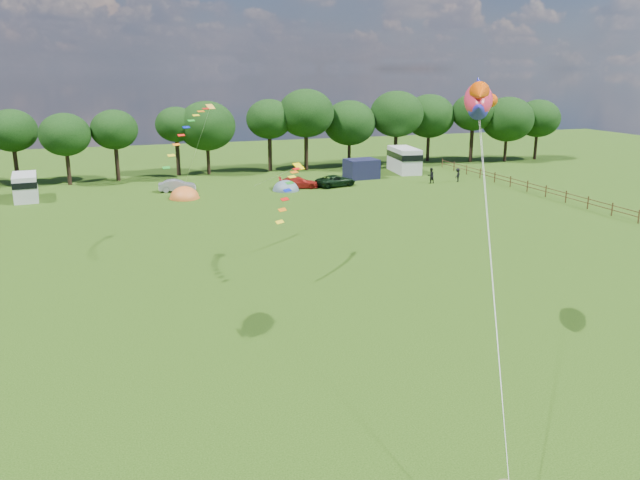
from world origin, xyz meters
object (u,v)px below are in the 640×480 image
object	(u,v)px
car_d	(336,181)
campervan_d	(404,159)
car_c	(298,183)
tent_greyblue	(286,190)
car_b	(177,186)
fish_kite	(478,100)
campervan_b	(25,186)
walker_a	(431,176)
walker_b	(458,175)
tent_orange	(185,198)

from	to	relation	value
car_d	campervan_d	size ratio (longest dim) A/B	0.71
car_c	tent_greyblue	world-z (taller)	car_c
car_b	fish_kite	size ratio (longest dim) A/B	1.02
campervan_b	walker_a	bearing A→B (deg)	-101.31
tent_greyblue	walker_a	world-z (taller)	walker_a
campervan_d	car_d	bearing A→B (deg)	127.03
campervan_b	campervan_d	xyz separation A→B (m)	(43.56, 3.37, 0.27)
car_d	fish_kite	bearing A→B (deg)	154.63
car_b	walker_a	distance (m)	28.39
car_c	fish_kite	size ratio (longest dim) A/B	1.18
campervan_b	walker_a	xyz separation A→B (m)	(42.86, -4.89, -0.49)
car_b	car_d	distance (m)	17.29
car_c	walker_b	distance (m)	18.79
campervan_d	tent_greyblue	bearing A→B (deg)	119.45
car_d	tent_greyblue	distance (m)	5.98
tent_orange	tent_greyblue	bearing A→B (deg)	4.20
car_b	car_c	size ratio (longest dim) A/B	0.86
car_c	fish_kite	distance (m)	43.07
campervan_b	fish_kite	size ratio (longest dim) A/B	1.51
campervan_b	walker_b	size ratio (longest dim) A/B	3.41
car_c	walker_b	world-z (taller)	walker_b
campervan_b	campervan_d	size ratio (longest dim) A/B	0.82
tent_greyblue	walker_a	size ratio (longest dim) A/B	1.78
walker_a	walker_b	distance (m)	3.41
car_b	tent_greyblue	world-z (taller)	car_b
car_b	walker_b	distance (m)	31.78
car_b	tent_greyblue	distance (m)	11.60
fish_kite	walker_b	size ratio (longest dim) A/B	2.26
tent_orange	fish_kite	xyz separation A→B (m)	(7.86, -39.86, 11.39)
car_d	tent_orange	bearing A→B (deg)	81.25
tent_greyblue	campervan_b	bearing A→B (deg)	171.84
campervan_d	fish_kite	world-z (taller)	fish_kite
campervan_b	walker_b	xyz separation A→B (m)	(46.26, -5.08, -0.59)
car_d	tent_greyblue	bearing A→B (deg)	81.52
tent_greyblue	walker_a	bearing A→B (deg)	-3.96
car_d	campervan_d	world-z (taller)	campervan_d
tent_orange	tent_greyblue	xyz separation A→B (m)	(10.88, 0.80, 0.00)
car_c	walker_a	world-z (taller)	walker_a
walker_b	car_d	bearing A→B (deg)	-46.54
car_c	tent_orange	distance (m)	12.65
fish_kite	walker_a	bearing A→B (deg)	4.83
campervan_d	walker_b	world-z (taller)	campervan_d
car_c	tent_greyblue	size ratio (longest dim) A/B	1.32
tent_orange	walker_a	size ratio (longest dim) A/B	1.89
car_b	campervan_b	xyz separation A→B (m)	(-14.80, 0.57, 0.74)
walker_b	tent_greyblue	bearing A→B (deg)	-43.09
car_c	campervan_d	world-z (taller)	campervan_d
car_b	car_d	size ratio (longest dim) A/B	0.78
walker_a	campervan_b	bearing A→B (deg)	-12.67
car_d	walker_b	size ratio (longest dim) A/B	2.94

